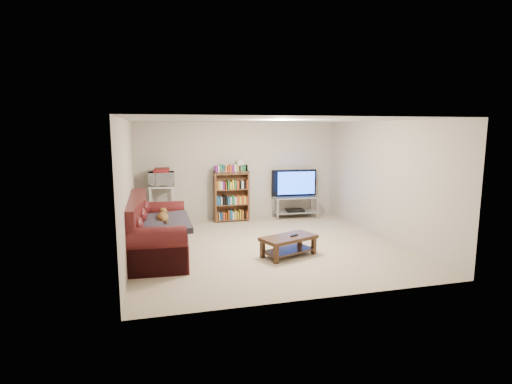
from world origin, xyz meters
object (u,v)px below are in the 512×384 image
object	(u,v)px
tv_stand	(295,203)
bookshelf	(231,196)
coffee_table	(289,242)
sofa	(152,235)

from	to	relation	value
tv_stand	bookshelf	bearing A→B (deg)	-177.74
coffee_table	tv_stand	distance (m)	3.14
sofa	bookshelf	size ratio (longest dim) A/B	2.03
sofa	tv_stand	distance (m)	4.14
coffee_table	bookshelf	bearing A→B (deg)	77.67
coffee_table	bookshelf	xyz separation A→B (m)	(-0.45, 2.93, 0.38)
coffee_table	bookshelf	size ratio (longest dim) A/B	0.90
sofa	coffee_table	distance (m)	2.45
tv_stand	bookshelf	size ratio (longest dim) A/B	0.91
tv_stand	bookshelf	distance (m)	1.66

